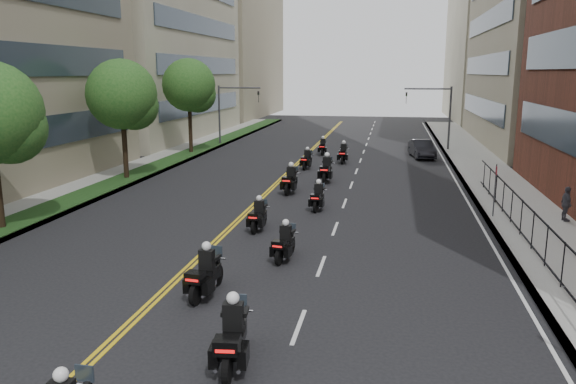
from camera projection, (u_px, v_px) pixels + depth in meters
name	position (u px, v px, depth m)	size (l,w,h in m)	color
sidewalk_right	(501.00, 189.00, 33.08)	(4.00, 90.00, 0.15)	gray
sidewalk_left	(123.00, 176.00, 37.33)	(4.00, 90.00, 0.15)	gray
grass_strip	(134.00, 175.00, 37.17)	(2.00, 90.00, 0.04)	#183613
building_right_far	(510.00, 27.00, 79.64)	(15.00, 28.00, 26.00)	gray
building_left_far	(216.00, 31.00, 87.35)	(16.00, 28.00, 26.00)	gray
iron_fence	(539.00, 238.00, 20.59)	(0.05, 28.00, 1.50)	black
street_trees	(78.00, 105.00, 29.95)	(4.40, 38.40, 7.98)	black
traffic_signal_right	(439.00, 109.00, 49.10)	(4.09, 0.20, 5.60)	#3F3F44
traffic_signal_left	(229.00, 106.00, 52.48)	(4.09, 0.20, 5.60)	#3F3F44
motorcycle_1	(233.00, 338.00, 13.22)	(0.71, 2.46, 1.82)	black
motorcycle_2	(205.00, 275.00, 17.41)	(0.65, 2.34, 1.73)	black
motorcycle_3	(285.00, 244.00, 20.81)	(0.63, 2.06, 1.53)	black
motorcycle_4	(259.00, 217.00, 24.73)	(0.52, 2.09, 1.54)	black
motorcycle_5	(318.00, 198.00, 28.39)	(0.53, 2.10, 1.55)	black
motorcycle_6	(291.00, 181.00, 32.28)	(0.63, 2.43, 1.79)	black
motorcycle_7	(327.00, 170.00, 35.55)	(0.60, 2.54, 1.88)	black
motorcycle_8	(307.00, 160.00, 40.35)	(0.61, 2.14, 1.58)	black
motorcycle_9	(343.00, 154.00, 42.95)	(0.54, 2.32, 1.71)	black
motorcycle_10	(323.00, 147.00, 47.27)	(0.50, 2.13, 1.57)	black
parked_sedan	(422.00, 149.00, 45.61)	(1.52, 4.36, 1.44)	black
pedestrian_c	(566.00, 204.00, 25.60)	(0.94, 0.39, 1.61)	#404047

